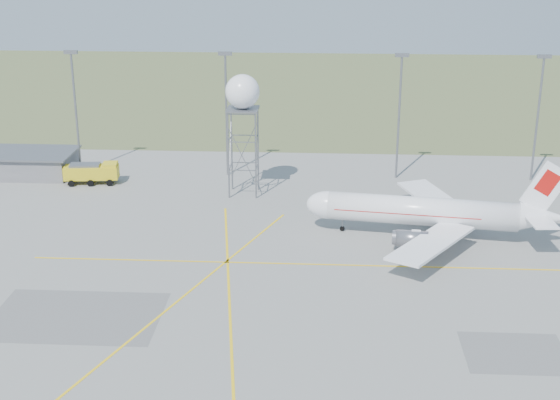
{
  "coord_description": "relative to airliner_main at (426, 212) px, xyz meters",
  "views": [
    {
      "loc": [
        6.03,
        -57.86,
        39.21
      ],
      "look_at": [
        0.29,
        40.0,
        4.8
      ],
      "focal_mm": 50.0,
      "sensor_mm": 36.0,
      "label": 1
    }
  ],
  "objects": [
    {
      "name": "building_grey",
      "position": [
        -64.69,
        24.1,
        -1.56
      ],
      "size": [
        19.0,
        10.0,
        3.9
      ],
      "color": "gray",
      "rests_on": "ground"
    },
    {
      "name": "radar_tower",
      "position": [
        -25.96,
        16.43,
        6.93
      ],
      "size": [
        5.15,
        5.15,
        18.65
      ],
      "color": "slate",
      "rests_on": "ground"
    },
    {
      "name": "grass_strip",
      "position": [
        -19.69,
        100.1,
        -3.51
      ],
      "size": [
        400.0,
        120.0,
        0.03
      ],
      "primitive_type": "cube",
      "color": "#536839",
      "rests_on": "ground"
    },
    {
      "name": "mast_c",
      "position": [
        -1.69,
        26.1,
        8.54
      ],
      "size": [
        2.2,
        0.5,
        20.5
      ],
      "color": "slate",
      "rests_on": "ground"
    },
    {
      "name": "mast_a",
      "position": [
        -54.69,
        26.1,
        8.54
      ],
      "size": [
        2.2,
        0.5,
        20.5
      ],
      "color": "slate",
      "rests_on": "ground"
    },
    {
      "name": "airliner_main",
      "position": [
        0.0,
        0.0,
        0.0
      ],
      "size": [
        33.81,
        32.61,
        11.52
      ],
      "rotation": [
        0.0,
        0.0,
        3.0
      ],
      "color": "white",
      "rests_on": "ground"
    },
    {
      "name": "mast_b",
      "position": [
        -29.69,
        26.1,
        8.54
      ],
      "size": [
        2.2,
        0.5,
        20.5
      ],
      "color": "slate",
      "rests_on": "ground"
    },
    {
      "name": "mast_d",
      "position": [
        20.31,
        26.1,
        8.54
      ],
      "size": [
        2.2,
        0.5,
        20.5
      ],
      "color": "slate",
      "rests_on": "ground"
    },
    {
      "name": "fire_truck",
      "position": [
        -50.8,
        20.13,
        -1.89
      ],
      "size": [
        8.82,
        4.21,
        3.42
      ],
      "rotation": [
        0.0,
        0.0,
        0.11
      ],
      "color": "yellow",
      "rests_on": "ground"
    }
  ]
}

